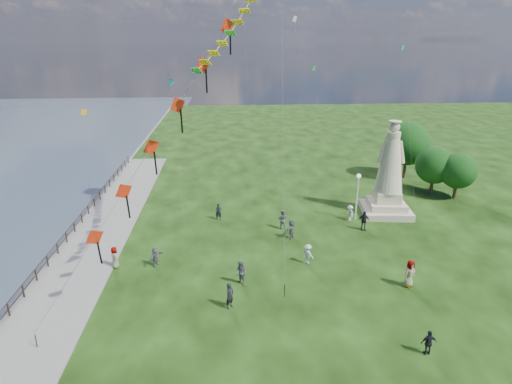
{
  "coord_description": "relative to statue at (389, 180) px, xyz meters",
  "views": [
    {
      "loc": [
        -3.02,
        -20.72,
        15.76
      ],
      "look_at": [
        -1.0,
        8.0,
        5.5
      ],
      "focal_mm": 30.0,
      "sensor_mm": 36.0,
      "label": 1
    }
  ],
  "objects": [
    {
      "name": "lamppost",
      "position": [
        -3.36,
        -1.39,
        -0.15
      ],
      "size": [
        0.41,
        0.41,
        4.47
      ],
      "color": "silver",
      "rests_on": "ground"
    },
    {
      "name": "person_7",
      "position": [
        -10.38,
        -2.81,
        -2.5
      ],
      "size": [
        0.97,
        0.78,
        1.74
      ],
      "primitive_type": "imported",
      "rotation": [
        0.0,
        0.0,
        2.8
      ],
      "color": "#595960",
      "rests_on": "ground"
    },
    {
      "name": "person_8",
      "position": [
        -3.95,
        -1.49,
        -2.63
      ],
      "size": [
        0.81,
        1.07,
        1.48
      ],
      "primitive_type": "imported",
      "rotation": [
        0.0,
        0.0,
        -1.2
      ],
      "color": "silver",
      "rests_on": "ground"
    },
    {
      "name": "statue",
      "position": [
        0.0,
        0.0,
        0.0
      ],
      "size": [
        4.88,
        4.88,
        8.93
      ],
      "rotation": [
        0.0,
        0.0,
        -0.12
      ],
      "color": "#C0AC91",
      "rests_on": "ground"
    },
    {
      "name": "person_6",
      "position": [
        -16.02,
        -0.44,
        -2.58
      ],
      "size": [
        0.62,
        0.44,
        1.58
      ],
      "primitive_type": "imported",
      "rotation": [
        0.0,
        0.0,
        -0.12
      ],
      "color": "black",
      "rests_on": "ground"
    },
    {
      "name": "person_2",
      "position": [
        -9.29,
        -9.16,
        -2.61
      ],
      "size": [
        1.06,
        1.07,
        1.54
      ],
      "primitive_type": "imported",
      "rotation": [
        0.0,
        0.0,
        2.35
      ],
      "color": "silver",
      "rests_on": "ground"
    },
    {
      "name": "small_kites",
      "position": [
        -11.63,
        5.95,
        9.81
      ],
      "size": [
        30.55,
        16.9,
        28.43
      ],
      "color": "teal",
      "rests_on": "ground"
    },
    {
      "name": "person_9",
      "position": [
        -3.33,
        -3.64,
        -2.5
      ],
      "size": [
        1.1,
        0.7,
        1.75
      ],
      "primitive_type": "imported",
      "rotation": [
        0.0,
        0.0,
        -0.18
      ],
      "color": "black",
      "rests_on": "ground"
    },
    {
      "name": "person_3",
      "position": [
        -4.74,
        -19.34,
        -2.65
      ],
      "size": [
        0.86,
        0.45,
        1.46
      ],
      "primitive_type": "imported",
      "rotation": [
        0.0,
        0.0,
        3.16
      ],
      "color": "black",
      "rests_on": "ground"
    },
    {
      "name": "person_11",
      "position": [
        -9.9,
        -4.85,
        -2.54
      ],
      "size": [
        1.49,
        1.63,
        1.67
      ],
      "primitive_type": "imported",
      "rotation": [
        0.0,
        0.0,
        4.04
      ],
      "color": "#595960",
      "rests_on": "ground"
    },
    {
      "name": "red_kite_train",
      "position": [
        -18.9,
        -11.85,
        7.2
      ],
      "size": [
        11.15,
        9.35,
        17.07
      ],
      "color": "black",
      "rests_on": "ground"
    },
    {
      "name": "tree_row",
      "position": [
        6.91,
        7.94,
        0.33
      ],
      "size": [
        6.87,
        11.87,
        6.77
      ],
      "color": "#382314",
      "rests_on": "ground"
    },
    {
      "name": "person_0",
      "position": [
        -15.15,
        -14.39,
        -2.52
      ],
      "size": [
        0.72,
        0.74,
        1.71
      ],
      "primitive_type": "imported",
      "rotation": [
        0.0,
        0.0,
        0.84
      ],
      "color": "black",
      "rests_on": "ground"
    },
    {
      "name": "person_4",
      "position": [
        -3.06,
        -12.8,
        -2.41
      ],
      "size": [
        1.11,
        0.98,
        1.94
      ],
      "primitive_type": "imported",
      "rotation": [
        0.0,
        0.0,
        0.53
      ],
      "color": "#595960",
      "rests_on": "ground"
    },
    {
      "name": "person_5",
      "position": [
        -20.55,
        -8.73,
        -2.63
      ],
      "size": [
        1.23,
        1.5,
        1.5
      ],
      "primitive_type": "imported",
      "rotation": [
        0.0,
        0.0,
        1.03
      ],
      "color": "#595960",
      "rests_on": "ground"
    },
    {
      "name": "waterfront",
      "position": [
        -27.34,
        -7.47,
        -3.44
      ],
      "size": [
        200.0,
        200.0,
        1.51
      ],
      "color": "#313D4A",
      "rests_on": "ground"
    },
    {
      "name": "person_1",
      "position": [
        -14.36,
        -11.77,
        -2.49
      ],
      "size": [
        0.96,
        1.01,
        1.77
      ],
      "primitive_type": "imported",
      "rotation": [
        0.0,
        0.0,
        -0.89
      ],
      "color": "#595960",
      "rests_on": "ground"
    },
    {
      "name": "person_10",
      "position": [
        -23.45,
        -8.84,
        -2.54
      ],
      "size": [
        0.81,
        0.95,
        1.66
      ],
      "primitive_type": "imported",
      "rotation": [
        0.0,
        0.0,
        2.04
      ],
      "color": "#595960",
      "rests_on": "ground"
    }
  ]
}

